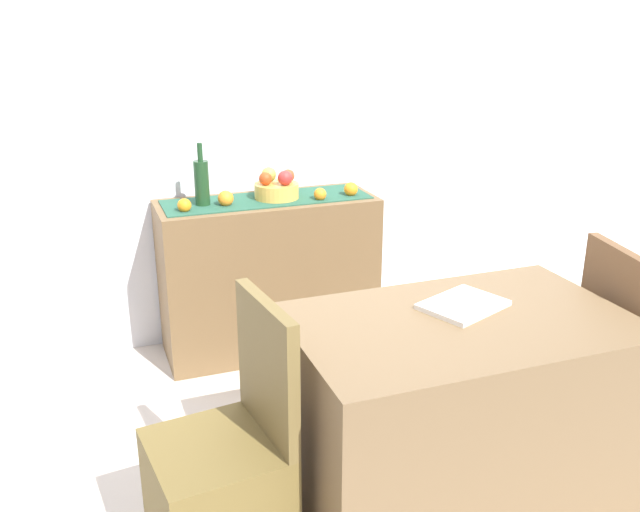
{
  "coord_description": "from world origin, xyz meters",
  "views": [
    {
      "loc": [
        -0.96,
        -2.3,
        1.7
      ],
      "look_at": [
        0.01,
        0.36,
        0.7
      ],
      "focal_mm": 38.14,
      "sensor_mm": 36.0,
      "label": 1
    }
  ],
  "objects_px": {
    "fruit_bowl": "(277,191)",
    "wine_bottle": "(202,182)",
    "dining_table": "(455,415)",
    "open_book": "(463,305)",
    "chair_by_corner": "(636,397)",
    "sideboard_console": "(269,276)",
    "chair_near_window": "(223,492)"
  },
  "relations": [
    {
      "from": "fruit_bowl",
      "to": "chair_near_window",
      "type": "relative_size",
      "value": 0.25
    },
    {
      "from": "chair_near_window",
      "to": "sideboard_console",
      "type": "bearing_deg",
      "value": 68.42
    },
    {
      "from": "fruit_bowl",
      "to": "chair_near_window",
      "type": "bearing_deg",
      "value": -113.36
    },
    {
      "from": "fruit_bowl",
      "to": "chair_by_corner",
      "type": "distance_m",
      "value": 1.88
    },
    {
      "from": "fruit_bowl",
      "to": "open_book",
      "type": "relative_size",
      "value": 0.8
    },
    {
      "from": "fruit_bowl",
      "to": "open_book",
      "type": "height_order",
      "value": "fruit_bowl"
    },
    {
      "from": "fruit_bowl",
      "to": "chair_by_corner",
      "type": "bearing_deg",
      "value": -53.63
    },
    {
      "from": "sideboard_console",
      "to": "chair_by_corner",
      "type": "height_order",
      "value": "chair_by_corner"
    },
    {
      "from": "dining_table",
      "to": "fruit_bowl",
      "type": "bearing_deg",
      "value": 98.63
    },
    {
      "from": "fruit_bowl",
      "to": "wine_bottle",
      "type": "distance_m",
      "value": 0.38
    },
    {
      "from": "sideboard_console",
      "to": "dining_table",
      "type": "xyz_separation_m",
      "value": [
        0.27,
        -1.44,
        -0.04
      ]
    },
    {
      "from": "dining_table",
      "to": "chair_near_window",
      "type": "distance_m",
      "value": 0.84
    },
    {
      "from": "sideboard_console",
      "to": "chair_near_window",
      "type": "height_order",
      "value": "chair_near_window"
    },
    {
      "from": "dining_table",
      "to": "chair_by_corner",
      "type": "xyz_separation_m",
      "value": [
        0.84,
        0.0,
        -0.1
      ]
    },
    {
      "from": "dining_table",
      "to": "chair_by_corner",
      "type": "relative_size",
      "value": 1.28
    },
    {
      "from": "sideboard_console",
      "to": "chair_near_window",
      "type": "bearing_deg",
      "value": -111.58
    },
    {
      "from": "chair_by_corner",
      "to": "dining_table",
      "type": "bearing_deg",
      "value": -179.79
    },
    {
      "from": "open_book",
      "to": "sideboard_console",
      "type": "bearing_deg",
      "value": 81.62
    },
    {
      "from": "fruit_bowl",
      "to": "wine_bottle",
      "type": "bearing_deg",
      "value": -180.0
    },
    {
      "from": "sideboard_console",
      "to": "chair_by_corner",
      "type": "xyz_separation_m",
      "value": [
        1.11,
        -1.43,
        -0.14
      ]
    },
    {
      "from": "sideboard_console",
      "to": "open_book",
      "type": "bearing_deg",
      "value": -76.43
    },
    {
      "from": "dining_table",
      "to": "open_book",
      "type": "bearing_deg",
      "value": 57.69
    },
    {
      "from": "fruit_bowl",
      "to": "dining_table",
      "type": "distance_m",
      "value": 1.54
    },
    {
      "from": "sideboard_console",
      "to": "fruit_bowl",
      "type": "height_order",
      "value": "fruit_bowl"
    },
    {
      "from": "chair_near_window",
      "to": "chair_by_corner",
      "type": "bearing_deg",
      "value": 0.04
    },
    {
      "from": "fruit_bowl",
      "to": "wine_bottle",
      "type": "relative_size",
      "value": 0.72
    },
    {
      "from": "fruit_bowl",
      "to": "dining_table",
      "type": "relative_size",
      "value": 0.2
    },
    {
      "from": "wine_bottle",
      "to": "chair_near_window",
      "type": "height_order",
      "value": "wine_bottle"
    },
    {
      "from": "chair_near_window",
      "to": "wine_bottle",
      "type": "bearing_deg",
      "value": 80.4
    },
    {
      "from": "wine_bottle",
      "to": "sideboard_console",
      "type": "bearing_deg",
      "value": 0.0
    },
    {
      "from": "wine_bottle",
      "to": "dining_table",
      "type": "bearing_deg",
      "value": -67.5
    },
    {
      "from": "sideboard_console",
      "to": "wine_bottle",
      "type": "relative_size",
      "value": 3.58
    }
  ]
}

